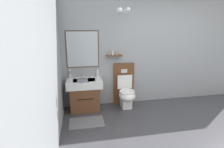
{
  "coord_description": "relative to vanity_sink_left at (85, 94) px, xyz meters",
  "views": [
    {
      "loc": [
        -1.97,
        -1.96,
        1.83
      ],
      "look_at": [
        -1.29,
        1.63,
        0.85
      ],
      "focal_mm": 28.26,
      "sensor_mm": 36.0,
      "label": 1
    }
  ],
  "objects": [
    {
      "name": "wall_left",
      "position": [
        -0.53,
        -1.79,
        0.96
      ],
      "size": [
        0.12,
        4.24,
        2.67
      ],
      "primitive_type": "cube",
      "color": "#999EA3",
      "rests_on": "ground"
    },
    {
      "name": "folded_hand_towel",
      "position": [
        -0.04,
        -0.15,
        0.35
      ],
      "size": [
        0.22,
        0.16,
        0.04
      ],
      "primitive_type": "cube",
      "color": "gray",
      "rests_on": "vanity_sink_left"
    },
    {
      "name": "toilet",
      "position": [
        0.94,
        0.01,
        -0.0
      ],
      "size": [
        0.48,
        0.62,
        1.0
      ],
      "color": "brown",
      "rests_on": "ground"
    },
    {
      "name": "vanity_sink_left",
      "position": [
        0.0,
        0.0,
        0.0
      ],
      "size": [
        0.77,
        0.51,
        0.71
      ],
      "color": "brown",
      "rests_on": "ground"
    },
    {
      "name": "tap_on_left_sink",
      "position": [
        0.0,
        0.19,
        0.4
      ],
      "size": [
        0.03,
        0.13,
        0.11
      ],
      "color": "silver",
      "rests_on": "vanity_sink_left"
    },
    {
      "name": "soap_dispenser",
      "position": [
        0.31,
        0.18,
        0.41
      ],
      "size": [
        0.06,
        0.06,
        0.2
      ],
      "color": "white",
      "rests_on": "vanity_sink_left"
    },
    {
      "name": "toothbrush_cup",
      "position": [
        -0.31,
        0.17,
        0.39
      ],
      "size": [
        0.07,
        0.07,
        0.21
      ],
      "color": "silver",
      "rests_on": "vanity_sink_left"
    },
    {
      "name": "bath_mat",
      "position": [
        0.0,
        -0.6,
        -0.37
      ],
      "size": [
        0.68,
        0.44,
        0.01
      ],
      "primitive_type": "cube",
      "color": "slate",
      "rests_on": "ground"
    },
    {
      "name": "wall_back",
      "position": [
        1.86,
        0.27,
        0.96
      ],
      "size": [
        4.94,
        0.64,
        2.67
      ],
      "color": "#999EA3",
      "rests_on": "ground"
    }
  ]
}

